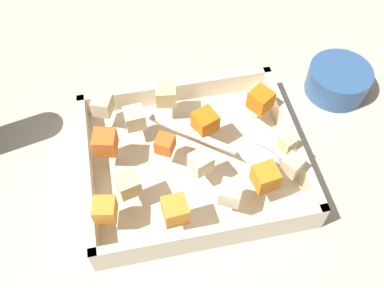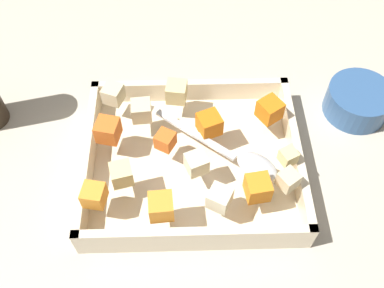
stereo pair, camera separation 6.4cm
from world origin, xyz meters
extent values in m
plane|color=#BCB29E|center=(0.00, 0.00, 0.00)|extent=(4.00, 4.00, 0.00)
cube|color=beige|center=(0.01, -0.01, 0.01)|extent=(0.33, 0.28, 0.01)
cube|color=beige|center=(0.01, -0.15, 0.03)|extent=(0.33, 0.01, 0.04)
cube|color=beige|center=(0.01, 0.12, 0.03)|extent=(0.33, 0.01, 0.04)
cube|color=beige|center=(-0.15, -0.01, 0.03)|extent=(0.01, 0.28, 0.04)
cube|color=beige|center=(0.16, -0.01, 0.03)|extent=(0.01, 0.28, 0.04)
cube|color=orange|center=(-0.08, 0.07, 0.07)|extent=(0.04, 0.04, 0.03)
cube|color=orange|center=(-0.02, -0.05, 0.07)|extent=(0.04, 0.04, 0.03)
cube|color=orange|center=(0.13, -0.04, 0.07)|extent=(0.04, 0.04, 0.03)
cube|color=orange|center=(0.14, 0.07, 0.07)|extent=(0.03, 0.03, 0.03)
cube|color=orange|center=(0.05, 0.09, 0.07)|extent=(0.03, 0.03, 0.03)
cube|color=orange|center=(0.04, -0.02, 0.07)|extent=(0.03, 0.03, 0.03)
cube|color=orange|center=(-0.12, -0.07, 0.07)|extent=(0.04, 0.04, 0.03)
cube|color=#E0CC89|center=(0.03, -0.11, 0.07)|extent=(0.04, 0.04, 0.03)
cube|color=beige|center=(0.08, -0.08, 0.07)|extent=(0.03, 0.03, 0.03)
cube|color=beige|center=(0.00, 0.02, 0.07)|extent=(0.04, 0.04, 0.03)
cube|color=beige|center=(0.13, -0.11, 0.07)|extent=(0.04, 0.04, 0.03)
cube|color=#E0CC89|center=(-0.13, 0.01, 0.07)|extent=(0.03, 0.03, 0.02)
cube|color=#E0CC89|center=(0.10, 0.04, 0.07)|extent=(0.04, 0.04, 0.03)
cube|color=beige|center=(-0.13, 0.05, 0.07)|extent=(0.04, 0.04, 0.03)
cube|color=beige|center=(-0.03, 0.08, 0.07)|extent=(0.04, 0.04, 0.03)
ellipsoid|color=silver|center=(-0.09, 0.03, 0.06)|extent=(0.07, 0.07, 0.02)
cube|color=silver|center=(0.00, -0.04, 0.06)|extent=(0.12, 0.10, 0.01)
cylinder|color=#33598C|center=(-0.28, -0.12, 0.02)|extent=(0.11, 0.11, 0.05)
camera|label=1|loc=(0.08, 0.35, 0.59)|focal=40.86mm
camera|label=2|loc=(0.02, 0.35, 0.59)|focal=40.86mm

